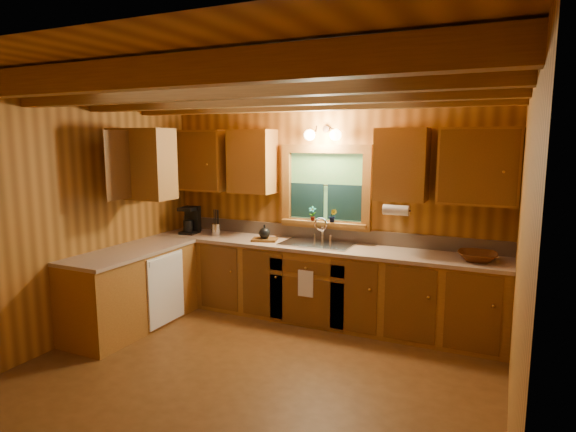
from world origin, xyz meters
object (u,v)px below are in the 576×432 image
at_px(coffee_maker, 191,220).
at_px(wicker_basket, 477,257).
at_px(cutting_board, 265,240).
at_px(sink, 317,248).

xyz_separation_m(coffee_maker, wicker_basket, (3.50, -0.01, -0.12)).
distance_m(cutting_board, wicker_basket, 2.40).
relative_size(coffee_maker, wicker_basket, 0.91).
height_order(coffee_maker, wicker_basket, coffee_maker).
bearing_deg(sink, cutting_board, -173.89).
bearing_deg(cutting_board, wicker_basket, -16.81).
xyz_separation_m(sink, coffee_maker, (-1.75, -0.04, 0.22)).
height_order(cutting_board, wicker_basket, wicker_basket).
distance_m(sink, cutting_board, 0.66).
xyz_separation_m(sink, wicker_basket, (1.75, -0.05, 0.09)).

